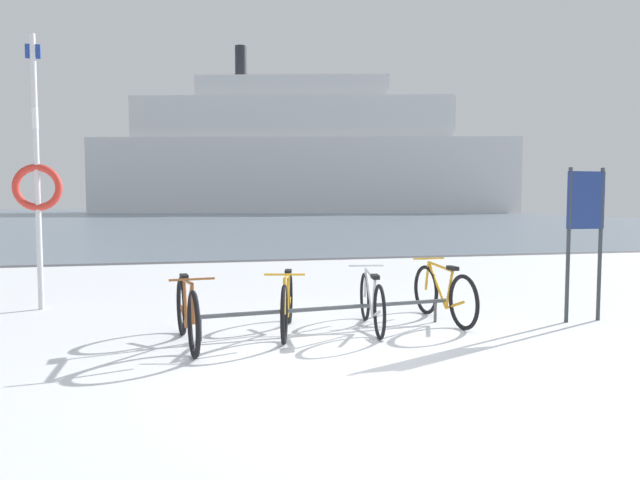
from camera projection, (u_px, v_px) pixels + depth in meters
ground at (206, 217)px, 57.75m from camera, size 80.00×132.00×0.08m
bike_rack at (326, 310)px, 6.88m from camera, size 3.37×0.43×0.31m
bicycle_0 at (187, 313)px, 6.17m from camera, size 0.46×1.73×0.81m
bicycle_1 at (287, 304)px, 6.78m from camera, size 0.56×1.71×0.78m
bicycle_2 at (372, 302)px, 6.98m from camera, size 0.46×1.67×0.75m
bicycle_3 at (443, 294)px, 7.44m from camera, size 0.46×1.71×0.80m
info_sign at (585, 217)px, 7.37m from camera, size 0.55×0.06×2.02m
rescue_post at (37, 179)px, 8.16m from camera, size 0.68×0.10×3.97m
ferry_ship at (300, 158)px, 79.99m from camera, size 59.14×23.26×23.37m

